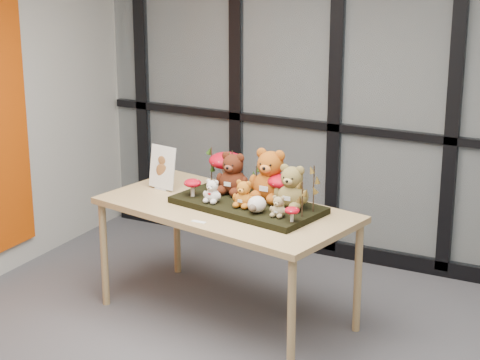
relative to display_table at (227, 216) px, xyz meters
The scene contains 22 objects.
room_shell 1.60m from the display_table, 59.34° to the right, with size 5.00×5.00×5.00m.
glass_partition 1.67m from the display_table, 64.44° to the left, with size 4.90×0.06×2.78m.
display_table is the anchor object (origin of this frame).
diorama_tray 0.16m from the display_table, 15.48° to the left, with size 0.96×0.48×0.04m, color black.
bear_pooh_yellow 0.41m from the display_table, 30.32° to the left, with size 0.29×0.26×0.38m, color #A44E12, non-canonical shape.
bear_brown_medium 0.31m from the display_table, 102.49° to the left, with size 0.23×0.21×0.31m, color #471B0D, non-canonical shape.
bear_tan_back 0.51m from the display_table, ahead, with size 0.24×0.21×0.31m, color olive, non-canonical shape.
bear_small_yellow 0.26m from the display_table, 20.79° to the right, with size 0.15×0.13×0.19m, color #C56B19, non-canonical shape.
bear_white_bow 0.21m from the display_table, 133.82° to the right, with size 0.13×0.12×0.17m, color white, non-canonical shape.
bear_beige_small 0.48m from the display_table, 16.18° to the right, with size 0.11×0.10×0.15m, color tan, non-canonical shape.
plush_cream_hedgehog 0.34m from the display_table, 22.87° to the right, with size 0.09×0.08×0.11m, color white, non-canonical shape.
mushroom_back_left 0.39m from the display_table, 118.44° to the left, with size 0.24×0.24×0.26m, color #A90516, non-canonical shape.
mushroom_back_right 0.42m from the display_table, 18.86° to the left, with size 0.19×0.19×0.21m, color #A90516, non-canonical shape.
mushroom_front_left 0.30m from the display_table, behind, with size 0.12×0.12×0.13m, color #A90516, non-canonical shape.
mushroom_front_right 0.59m from the display_table, 17.65° to the right, with size 0.09×0.09×0.10m, color #A90516, non-canonical shape.
sprig_green_far_left 0.42m from the display_table, 135.45° to the left, with size 0.05×0.05×0.27m, color #15370C, non-canonical shape.
sprig_green_mid_left 0.37m from the display_table, 110.27° to the left, with size 0.05×0.05×0.26m, color #15370C, non-canonical shape.
sprig_dry_far_right 0.64m from the display_table, ahead, with size 0.05×0.05×0.30m, color brown, non-canonical shape.
sprig_dry_mid_right 0.61m from the display_table, ahead, with size 0.05×0.05×0.23m, color brown, non-canonical shape.
sprig_green_centre 0.33m from the display_table, 67.14° to the left, with size 0.05×0.05×0.19m, color #15370C, non-canonical shape.
sign_holder 0.62m from the display_table, 167.01° to the left, with size 0.22×0.09×0.30m.
label_card 0.35m from the display_table, 92.20° to the right, with size 0.09×0.03×0.00m, color white.
Camera 1 is at (1.89, -3.60, 2.60)m, focal length 65.00 mm.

